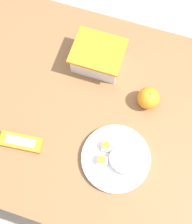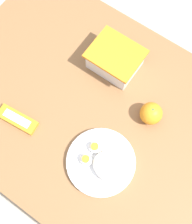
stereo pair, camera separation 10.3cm
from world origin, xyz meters
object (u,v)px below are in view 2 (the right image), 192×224
(food_container, at_px, (115,60))
(rice_plate, at_px, (103,163))
(orange_fruit, at_px, (151,113))
(candy_bar, at_px, (18,119))

(food_container, distance_m, rice_plate, 0.36)
(food_container, xyz_separation_m, rice_plate, (0.17, -0.32, -0.02))
(orange_fruit, height_order, rice_plate, orange_fruit)
(food_container, relative_size, orange_fruit, 2.35)
(food_container, xyz_separation_m, orange_fruit, (0.21, -0.10, -0.00))
(orange_fruit, distance_m, rice_plate, 0.23)
(orange_fruit, bearing_deg, candy_bar, -143.38)
(rice_plate, bearing_deg, orange_fruit, 80.16)
(rice_plate, relative_size, candy_bar, 1.54)
(food_container, distance_m, orange_fruit, 0.23)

